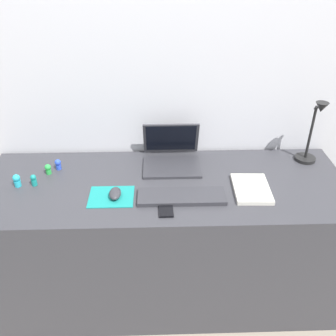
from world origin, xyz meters
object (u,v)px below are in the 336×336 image
at_px(toy_figurine_green, 48,169).
at_px(notebook_pad, 251,189).
at_px(laptop, 171,154).
at_px(toy_figurine_teal, 34,180).
at_px(cell_phone, 167,208).
at_px(keyboard, 182,196).
at_px(mouse, 115,193).
at_px(toy_figurine_blue, 58,164).
at_px(desk_lamp, 313,134).
at_px(toy_figurine_cyan, 17,180).

bearing_deg(toy_figurine_green, notebook_pad, -10.17).
distance_m(laptop, toy_figurine_teal, 0.71).
relative_size(cell_phone, toy_figurine_green, 2.36).
xyz_separation_m(keyboard, notebook_pad, (0.34, 0.05, 0.00)).
bearing_deg(mouse, keyboard, -3.31).
bearing_deg(keyboard, cell_phone, -132.53).
relative_size(keyboard, toy_figurine_teal, 6.87).
bearing_deg(toy_figurine_teal, toy_figurine_blue, 59.72).
height_order(keyboard, desk_lamp, desk_lamp).
height_order(mouse, desk_lamp, desk_lamp).
height_order(cell_phone, toy_figurine_green, toy_figurine_green).
height_order(cell_phone, toy_figurine_blue, toy_figurine_blue).
xyz_separation_m(mouse, toy_figurine_teal, (-0.41, 0.11, 0.01)).
distance_m(laptop, toy_figurine_blue, 0.60).
height_order(notebook_pad, toy_figurine_green, toy_figurine_green).
relative_size(keyboard, desk_lamp, 1.15).
relative_size(laptop, toy_figurine_cyan, 4.63).
distance_m(cell_phone, notebook_pad, 0.43).
xyz_separation_m(toy_figurine_cyan, toy_figurine_green, (0.12, 0.11, -0.00)).
height_order(keyboard, toy_figurine_cyan, toy_figurine_cyan).
relative_size(toy_figurine_cyan, toy_figurine_blue, 1.14).
bearing_deg(mouse, toy_figurine_teal, 164.54).
relative_size(desk_lamp, toy_figurine_teal, 5.97).
bearing_deg(toy_figurine_blue, toy_figurine_teal, -120.28).
height_order(mouse, toy_figurine_green, toy_figurine_green).
xyz_separation_m(toy_figurine_cyan, toy_figurine_blue, (0.17, 0.15, -0.00)).
distance_m(laptop, toy_figurine_green, 0.64).
height_order(toy_figurine_cyan, toy_figurine_green, toy_figurine_cyan).
distance_m(cell_phone, toy_figurine_green, 0.68).
distance_m(toy_figurine_teal, toy_figurine_cyan, 0.08).
height_order(desk_lamp, toy_figurine_teal, desk_lamp).
distance_m(laptop, desk_lamp, 0.74).
height_order(mouse, cell_phone, mouse).
height_order(mouse, toy_figurine_teal, toy_figurine_teal).
relative_size(cell_phone, toy_figurine_cyan, 1.97).
bearing_deg(desk_lamp, toy_figurine_blue, -178.69).
relative_size(notebook_pad, toy_figurine_teal, 4.02).
height_order(mouse, toy_figurine_blue, toy_figurine_blue).
relative_size(mouse, toy_figurine_blue, 1.69).
xyz_separation_m(cell_phone, desk_lamp, (0.77, 0.39, 0.17)).
bearing_deg(notebook_pad, desk_lamp, 37.65).
bearing_deg(cell_phone, keyboard, 46.02).
distance_m(mouse, cell_phone, 0.26).
height_order(cell_phone, toy_figurine_teal, toy_figurine_teal).
bearing_deg(notebook_pad, toy_figurine_cyan, 178.33).
bearing_deg(desk_lamp, keyboard, -156.14).
bearing_deg(laptop, toy_figurine_green, -171.70).
bearing_deg(desk_lamp, cell_phone, -153.30).
height_order(cell_phone, desk_lamp, desk_lamp).
relative_size(toy_figurine_teal, toy_figurine_cyan, 0.92).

